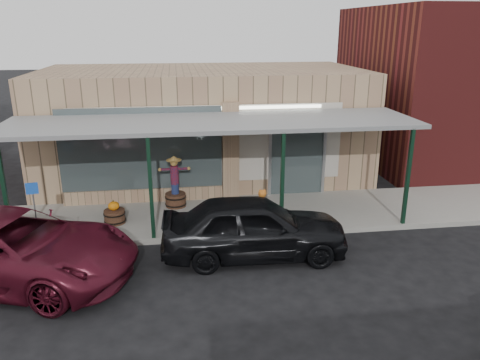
{
  "coord_description": "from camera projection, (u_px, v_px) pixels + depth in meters",
  "views": [
    {
      "loc": [
        -1.03,
        -9.88,
        5.72
      ],
      "look_at": [
        0.68,
        2.6,
        1.57
      ],
      "focal_mm": 35.0,
      "sensor_mm": 36.0,
      "label": 1
    }
  ],
  "objects": [
    {
      "name": "parked_sedan",
      "position": [
        254.0,
        227.0,
        12.02
      ],
      "size": [
        4.82,
        2.08,
        1.62
      ],
      "rotation": [
        0.0,
        0.0,
        1.54
      ],
      "color": "black",
      "rests_on": "ground"
    },
    {
      "name": "ground",
      "position": [
        227.0,
        277.0,
        11.22
      ],
      "size": [
        120.0,
        120.0,
        0.0
      ],
      "primitive_type": "plane",
      "color": "black",
      "rests_on": "ground"
    },
    {
      "name": "storefront",
      "position": [
        203.0,
        124.0,
        18.25
      ],
      "size": [
        12.0,
        6.25,
        4.2
      ],
      "color": "tan",
      "rests_on": "ground"
    },
    {
      "name": "barrel_scarecrow",
      "position": [
        175.0,
        189.0,
        15.05
      ],
      "size": [
        1.01,
        0.82,
        1.7
      ],
      "rotation": [
        0.0,
        0.0,
        -0.29
      ],
      "color": "#543421",
      "rests_on": "sidewalk"
    },
    {
      "name": "awning",
      "position": [
        213.0,
        124.0,
        13.63
      ],
      "size": [
        12.0,
        3.0,
        3.04
      ],
      "color": "gray",
      "rests_on": "ground"
    },
    {
      "name": "block_buildings_near",
      "position": [
        250.0,
        77.0,
        18.96
      ],
      "size": [
        61.0,
        8.0,
        8.0
      ],
      "color": "maroon",
      "rests_on": "ground"
    },
    {
      "name": "barrel_pumpkin",
      "position": [
        115.0,
        215.0,
        13.85
      ],
      "size": [
        0.71,
        0.71,
        0.72
      ],
      "rotation": [
        0.0,
        0.0,
        0.19
      ],
      "color": "#543421",
      "rests_on": "sidewalk"
    },
    {
      "name": "car_maroon",
      "position": [
        10.0,
        248.0,
        10.86
      ],
      "size": [
        6.44,
        4.41,
        1.64
      ],
      "primitive_type": "imported",
      "rotation": [
        0.0,
        0.0,
        1.25
      ],
      "color": "#50101F",
      "rests_on": "ground"
    },
    {
      "name": "sidewalk",
      "position": [
        214.0,
        216.0,
        14.58
      ],
      "size": [
        40.0,
        3.2,
        0.15
      ],
      "primitive_type": "cube",
      "color": "gray",
      "rests_on": "ground"
    },
    {
      "name": "handicap_sign",
      "position": [
        34.0,
        202.0,
        12.77
      ],
      "size": [
        0.32,
        0.07,
        1.56
      ],
      "rotation": [
        0.0,
        0.0,
        0.16
      ],
      "color": "gray",
      "rests_on": "sidewalk"
    }
  ]
}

